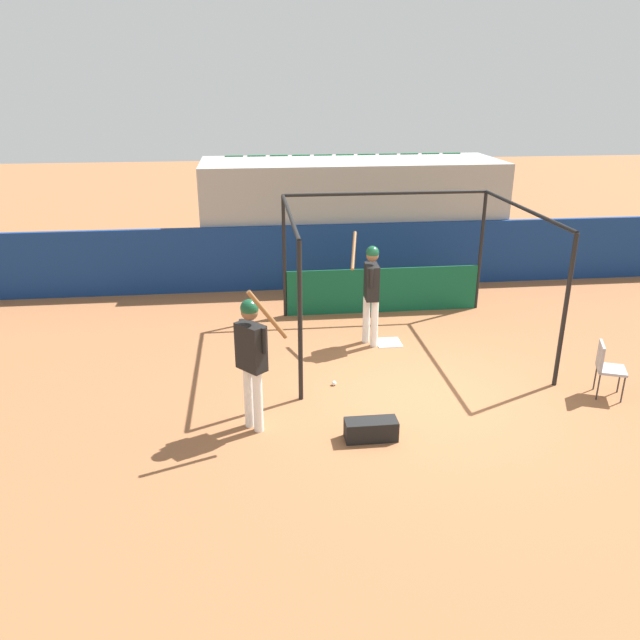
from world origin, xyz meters
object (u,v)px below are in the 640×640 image
object	(u,v)px
player_batter	(371,286)
folding_chair	(606,364)
player_waiting	(252,352)
baseball	(334,383)
equipment_bag	(371,430)

from	to	relation	value
player_batter	folding_chair	bearing A→B (deg)	-124.31
player_waiting	baseball	xyz separation A→B (m)	(1.26, 1.15, -1.11)
baseball	folding_chair	bearing A→B (deg)	-11.27
equipment_bag	baseball	size ratio (longest dim) A/B	9.46
player_waiting	player_batter	bearing A→B (deg)	101.09
player_waiting	equipment_bag	world-z (taller)	player_waiting
player_batter	player_waiting	world-z (taller)	player_waiting
folding_chair	baseball	world-z (taller)	folding_chair
player_batter	equipment_bag	bearing A→B (deg)	172.15
player_batter	folding_chair	size ratio (longest dim) A/B	2.32
baseball	player_batter	bearing A→B (deg)	61.11
player_waiting	folding_chair	bearing A→B (deg)	52.97
player_batter	baseball	bearing A→B (deg)	153.78
player_waiting	folding_chair	distance (m)	5.30
player_waiting	folding_chair	world-z (taller)	player_waiting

